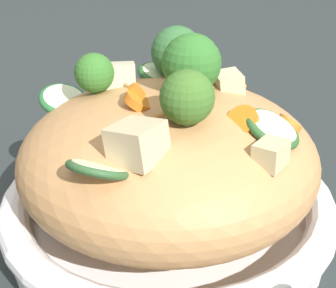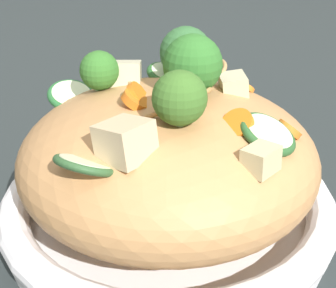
{
  "view_description": "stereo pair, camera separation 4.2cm",
  "coord_description": "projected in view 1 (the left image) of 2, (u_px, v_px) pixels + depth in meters",
  "views": [
    {
      "loc": [
        0.15,
        0.34,
        0.28
      ],
      "look_at": [
        0.0,
        0.0,
        0.09
      ],
      "focal_mm": 50.06,
      "sensor_mm": 36.0,
      "label": 1
    },
    {
      "loc": [
        0.11,
        0.35,
        0.28
      ],
      "look_at": [
        0.0,
        0.0,
        0.09
      ],
      "focal_mm": 50.06,
      "sensor_mm": 36.0,
      "label": 2
    }
  ],
  "objects": [
    {
      "name": "ground_plane",
      "position": [
        168.0,
        227.0,
        0.46
      ],
      "size": [
        3.0,
        3.0,
        0.0
      ],
      "primitive_type": "plane",
      "color": "#262C2D"
    },
    {
      "name": "broccoli_florets",
      "position": [
        173.0,
        68.0,
        0.41
      ],
      "size": [
        0.14,
        0.18,
        0.07
      ],
      "color": "#A1B979",
      "rests_on": "serving_bowl"
    },
    {
      "name": "noodle_heap",
      "position": [
        168.0,
        155.0,
        0.42
      ],
      "size": [
        0.27,
        0.27,
        0.14
      ],
      "color": "#B8824E",
      "rests_on": "serving_bowl"
    },
    {
      "name": "carrot_coins",
      "position": [
        200.0,
        104.0,
        0.39
      ],
      "size": [
        0.15,
        0.12,
        0.04
      ],
      "color": "orange",
      "rests_on": "serving_bowl"
    },
    {
      "name": "serving_bowl",
      "position": [
        168.0,
        206.0,
        0.45
      ],
      "size": [
        0.31,
        0.31,
        0.05
      ],
      "color": "white",
      "rests_on": "ground_plane"
    },
    {
      "name": "chicken_chunks",
      "position": [
        161.0,
        109.0,
        0.38
      ],
      "size": [
        0.16,
        0.19,
        0.04
      ],
      "color": "#CFB287",
      "rests_on": "serving_bowl"
    },
    {
      "name": "zucchini_slices",
      "position": [
        147.0,
        114.0,
        0.4
      ],
      "size": [
        0.2,
        0.21,
        0.03
      ],
      "color": "beige",
      "rests_on": "serving_bowl"
    }
  ]
}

